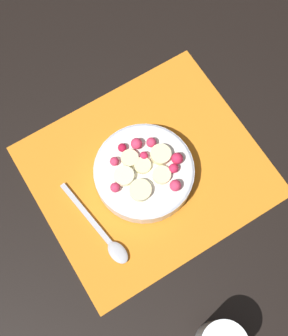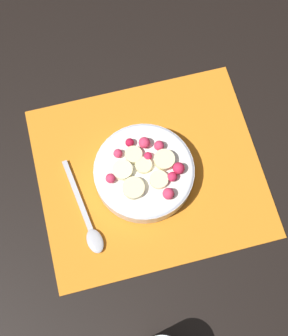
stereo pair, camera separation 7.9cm
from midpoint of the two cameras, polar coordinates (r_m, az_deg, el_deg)
name	(u,v)px [view 1 (the left image)]	position (r m, az deg, el deg)	size (l,w,h in m)	color
ground_plane	(148,171)	(0.83, -2.18, -0.75)	(3.00, 3.00, 0.00)	black
placemat	(148,170)	(0.83, -2.19, -0.68)	(0.39, 0.34, 0.01)	orange
fruit_bowl	(144,172)	(0.80, -2.74, -0.85)	(0.17, 0.17, 0.05)	silver
spoon	(106,239)	(0.80, -7.42, -8.96)	(0.04, 0.18, 0.01)	#B2B2B7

